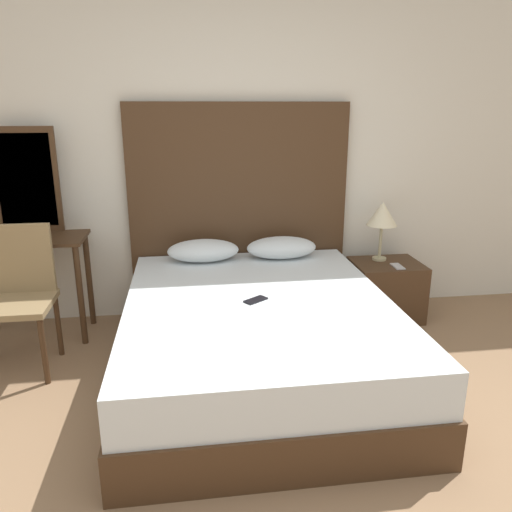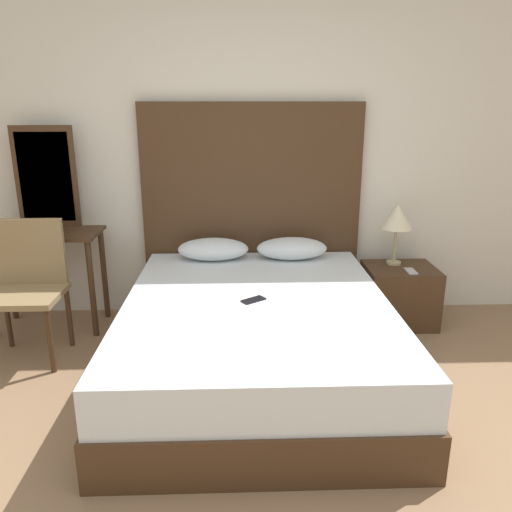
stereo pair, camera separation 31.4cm
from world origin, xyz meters
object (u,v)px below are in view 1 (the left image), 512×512
at_px(bed, 258,338).
at_px(chair, 14,288).
at_px(phone_on_bed, 256,300).
at_px(table_lamp, 382,215).
at_px(vanity_desk, 28,259).
at_px(phone_on_nightstand, 397,266).
at_px(nightstand, 385,290).

relative_size(bed, chair, 2.21).
distance_m(phone_on_bed, chair, 1.58).
bearing_deg(table_lamp, vanity_desk, -178.57).
bearing_deg(phone_on_nightstand, chair, -173.65).
distance_m(bed, table_lamp, 1.54).
xyz_separation_m(nightstand, vanity_desk, (-2.75, 0.02, 0.38)).
distance_m(nightstand, vanity_desk, 2.78).
distance_m(table_lamp, phone_on_nightstand, 0.43).
bearing_deg(bed, phone_on_bed, -128.06).
height_order(phone_on_bed, phone_on_nightstand, phone_on_bed).
bearing_deg(bed, chair, 167.18).
distance_m(table_lamp, vanity_desk, 2.73).
relative_size(bed, phone_on_nightstand, 13.80).
relative_size(phone_on_nightstand, vanity_desk, 0.18).
height_order(phone_on_nightstand, chair, chair).
xyz_separation_m(bed, nightstand, (1.17, 0.77, -0.03)).
xyz_separation_m(bed, phone_on_nightstand, (1.20, 0.66, 0.21)).
relative_size(bed, vanity_desk, 2.50).
bearing_deg(vanity_desk, phone_on_bed, -27.75).
xyz_separation_m(bed, chair, (-1.56, 0.35, 0.29)).
bearing_deg(phone_on_nightstand, phone_on_bed, -150.69).
height_order(table_lamp, phone_on_nightstand, table_lamp).
bearing_deg(bed, nightstand, 33.52).
relative_size(table_lamp, phone_on_nightstand, 3.19).
bearing_deg(nightstand, chair, -171.24).
relative_size(nightstand, phone_on_nightstand, 3.57).
bearing_deg(phone_on_bed, nightstand, 33.94).
xyz_separation_m(bed, phone_on_bed, (-0.02, -0.03, 0.27)).
height_order(bed, nightstand, bed).
xyz_separation_m(nightstand, phone_on_nightstand, (0.04, -0.11, 0.24)).
bearing_deg(vanity_desk, nightstand, -0.47).
bearing_deg(bed, table_lamp, 37.36).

